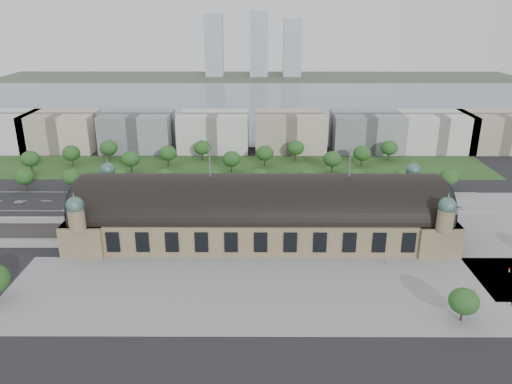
{
  "coord_description": "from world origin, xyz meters",
  "views": [
    {
      "loc": [
        -1.11,
        -187.2,
        88.5
      ],
      "look_at": [
        -1.87,
        13.37,
        14.0
      ],
      "focal_mm": 35.0,
      "sensor_mm": 36.0,
      "label": 1
    }
  ],
  "objects_px": {
    "traffic_car_1": "(104,194)",
    "pedestrian_1": "(474,292)",
    "bus_mid": "(314,206)",
    "parked_car_0": "(93,213)",
    "parked_car_4": "(161,213)",
    "bus_west": "(248,207)",
    "bus_east": "(346,206)",
    "traffic_car_3": "(180,199)",
    "pedestrian_5": "(509,270)",
    "parked_car_1": "(119,211)",
    "parked_car_5": "(200,210)",
    "pedestrian_4": "(511,304)",
    "petrol_station": "(159,177)",
    "traffic_car_0": "(19,202)",
    "parked_car_3": "(138,210)",
    "pedestrian_0": "(385,264)",
    "traffic_car_6": "(458,208)",
    "parked_car_2": "(141,213)",
    "parked_car_6": "(221,210)",
    "traffic_car_4": "(254,199)",
    "traffic_car_5": "(343,194)",
    "traffic_car_2": "(110,202)"
  },
  "relations": [
    {
      "from": "bus_mid",
      "to": "pedestrian_5",
      "type": "distance_m",
      "value": 86.04
    },
    {
      "from": "parked_car_1",
      "to": "pedestrian_5",
      "type": "distance_m",
      "value": 162.19
    },
    {
      "from": "traffic_car_6",
      "to": "pedestrian_0",
      "type": "xyz_separation_m",
      "value": [
        -47.04,
        -54.58,
        0.15
      ]
    },
    {
      "from": "pedestrian_5",
      "to": "traffic_car_6",
      "type": "bearing_deg",
      "value": 177.81
    },
    {
      "from": "traffic_car_6",
      "to": "parked_car_2",
      "type": "bearing_deg",
      "value": -79.44
    },
    {
      "from": "traffic_car_3",
      "to": "parked_car_1",
      "type": "xyz_separation_m",
      "value": [
        -25.68,
        -15.5,
        0.08
      ]
    },
    {
      "from": "traffic_car_3",
      "to": "parked_car_0",
      "type": "height_order",
      "value": "parked_car_0"
    },
    {
      "from": "bus_west",
      "to": "bus_east",
      "type": "bearing_deg",
      "value": -93.56
    },
    {
      "from": "traffic_car_0",
      "to": "pedestrian_0",
      "type": "height_order",
      "value": "pedestrian_0"
    },
    {
      "from": "petrol_station",
      "to": "traffic_car_0",
      "type": "distance_m",
      "value": 69.19
    },
    {
      "from": "traffic_car_0",
      "to": "parked_car_0",
      "type": "height_order",
      "value": "parked_car_0"
    },
    {
      "from": "bus_east",
      "to": "traffic_car_6",
      "type": "bearing_deg",
      "value": -91.57
    },
    {
      "from": "parked_car_6",
      "to": "parked_car_3",
      "type": "bearing_deg",
      "value": -110.38
    },
    {
      "from": "traffic_car_4",
      "to": "pedestrian_1",
      "type": "xyz_separation_m",
      "value": [
        72.76,
        -84.0,
        0.2
      ]
    },
    {
      "from": "parked_car_2",
      "to": "parked_car_5",
      "type": "distance_m",
      "value": 26.74
    },
    {
      "from": "parked_car_4",
      "to": "parked_car_6",
      "type": "relative_size",
      "value": 1.01
    },
    {
      "from": "parked_car_5",
      "to": "pedestrian_4",
      "type": "xyz_separation_m",
      "value": [
        106.66,
        -77.22,
        -0.0
      ]
    },
    {
      "from": "parked_car_0",
      "to": "pedestrian_4",
      "type": "bearing_deg",
      "value": 33.28
    },
    {
      "from": "parked_car_0",
      "to": "pedestrian_4",
      "type": "distance_m",
      "value": 171.13
    },
    {
      "from": "pedestrian_0",
      "to": "pedestrian_4",
      "type": "relative_size",
      "value": 0.98
    },
    {
      "from": "traffic_car_2",
      "to": "parked_car_4",
      "type": "bearing_deg",
      "value": 62.34
    },
    {
      "from": "parked_car_2",
      "to": "parked_car_5",
      "type": "relative_size",
      "value": 0.9
    },
    {
      "from": "pedestrian_4",
      "to": "bus_west",
      "type": "bearing_deg",
      "value": -86.08
    },
    {
      "from": "bus_east",
      "to": "pedestrian_5",
      "type": "xyz_separation_m",
      "value": [
        48.44,
        -57.53,
        -0.93
      ]
    },
    {
      "from": "bus_mid",
      "to": "bus_east",
      "type": "height_order",
      "value": "bus_east"
    },
    {
      "from": "parked_car_0",
      "to": "parked_car_4",
      "type": "distance_m",
      "value": 30.79
    },
    {
      "from": "parked_car_0",
      "to": "pedestrian_0",
      "type": "xyz_separation_m",
      "value": [
        121.24,
        -47.07,
        0.03
      ]
    },
    {
      "from": "traffic_car_3",
      "to": "pedestrian_5",
      "type": "bearing_deg",
      "value": -121.68
    },
    {
      "from": "parked_car_5",
      "to": "pedestrian_4",
      "type": "relative_size",
      "value": 3.61
    },
    {
      "from": "parked_car_6",
      "to": "bus_mid",
      "type": "relative_size",
      "value": 0.36
    },
    {
      "from": "parked_car_2",
      "to": "pedestrian_1",
      "type": "xyz_separation_m",
      "value": [
        124.23,
        -66.03,
        0.11
      ]
    },
    {
      "from": "parked_car_4",
      "to": "petrol_station",
      "type": "bearing_deg",
      "value": 159.89
    },
    {
      "from": "traffic_car_0",
      "to": "parked_car_6",
      "type": "height_order",
      "value": "traffic_car_0"
    },
    {
      "from": "petrol_station",
      "to": "pedestrian_4",
      "type": "relative_size",
      "value": 8.61
    },
    {
      "from": "traffic_car_0",
      "to": "parked_car_3",
      "type": "relative_size",
      "value": 1.0
    },
    {
      "from": "bus_mid",
      "to": "pedestrian_1",
      "type": "distance_m",
      "value": 85.37
    },
    {
      "from": "petrol_station",
      "to": "traffic_car_0",
      "type": "bearing_deg",
      "value": -154.3
    },
    {
      "from": "traffic_car_5",
      "to": "traffic_car_1",
      "type": "bearing_deg",
      "value": 93.75
    },
    {
      "from": "parked_car_1",
      "to": "parked_car_5",
      "type": "xyz_separation_m",
      "value": [
        36.77,
        1.79,
        0.0
      ]
    },
    {
      "from": "petrol_station",
      "to": "traffic_car_5",
      "type": "distance_m",
      "value": 97.33
    },
    {
      "from": "traffic_car_0",
      "to": "traffic_car_5",
      "type": "distance_m",
      "value": 158.33
    },
    {
      "from": "traffic_car_0",
      "to": "parked_car_1",
      "type": "distance_m",
      "value": 53.02
    },
    {
      "from": "parked_car_0",
      "to": "bus_mid",
      "type": "bearing_deg",
      "value": 62.27
    },
    {
      "from": "traffic_car_1",
      "to": "pedestrian_1",
      "type": "distance_m",
      "value": 174.2
    },
    {
      "from": "traffic_car_4",
      "to": "bus_mid",
      "type": "relative_size",
      "value": 0.3
    },
    {
      "from": "pedestrian_0",
      "to": "parked_car_5",
      "type": "bearing_deg",
      "value": 134.92
    },
    {
      "from": "parked_car_6",
      "to": "traffic_car_3",
      "type": "bearing_deg",
      "value": -143.62
    },
    {
      "from": "traffic_car_1",
      "to": "bus_west",
      "type": "relative_size",
      "value": 0.41
    },
    {
      "from": "parked_car_0",
      "to": "parked_car_4",
      "type": "relative_size",
      "value": 0.99
    },
    {
      "from": "petrol_station",
      "to": "parked_car_1",
      "type": "height_order",
      "value": "petrol_station"
    }
  ]
}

